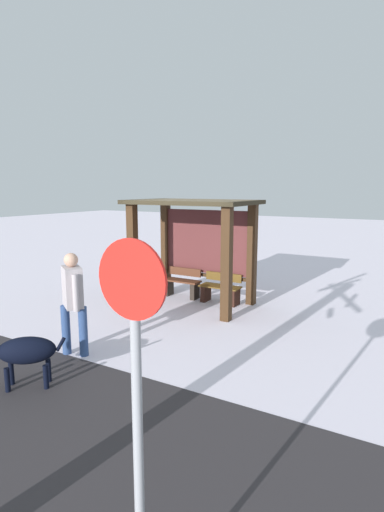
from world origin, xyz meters
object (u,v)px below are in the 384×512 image
at_px(bus_shelter, 196,229).
at_px(dog, 20,351).
at_px(bench_left_inside, 182,284).
at_px(bench_center_inside, 221,290).
at_px(person_walking, 73,296).
at_px(street_sign, 136,402).

xyz_separation_m(bus_shelter, dog, (-0.02, -4.80, -1.23)).
height_order(bus_shelter, bench_left_inside, bus_shelter).
relative_size(bench_left_inside, dog, 1.06).
height_order(bench_center_inside, person_walking, person_walking).
distance_m(person_walking, dog, 1.26).
distance_m(bench_center_inside, person_walking, 4.01).
xyz_separation_m(bus_shelter, bench_center_inside, (0.53, 0.23, -1.44)).
bearing_deg(dog, street_sign, -26.49).
height_order(bench_left_inside, person_walking, person_walking).
bearing_deg(street_sign, dog, 153.51).
bearing_deg(bench_left_inside, street_sign, -60.42).
bearing_deg(bench_left_inside, bench_center_inside, 0.17).
relative_size(bus_shelter, bench_left_inside, 2.92).
xyz_separation_m(bus_shelter, street_sign, (3.24, -6.42, -0.23)).
xyz_separation_m(person_walking, street_sign, (3.45, -2.77, 0.52)).
distance_m(bus_shelter, person_walking, 3.73).
height_order(bench_center_inside, street_sign, street_sign).
relative_size(bench_left_inside, street_sign, 0.40).
xyz_separation_m(bus_shelter, person_walking, (-0.21, -3.65, -0.75)).
relative_size(bench_left_inside, bench_center_inside, 1.00).
relative_size(person_walking, dog, 1.84).
bearing_deg(dog, bus_shelter, 89.80).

